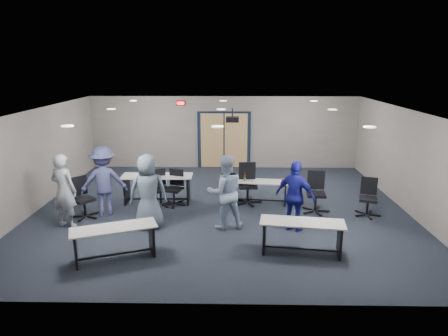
{
  "coord_description": "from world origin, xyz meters",
  "views": [
    {
      "loc": [
        0.28,
        -10.34,
        3.89
      ],
      "look_at": [
        0.09,
        -0.3,
        1.24
      ],
      "focal_mm": 32.0,
      "sensor_mm": 36.0,
      "label": 1
    }
  ],
  "objects_px": {
    "table_back_right": "(260,188)",
    "chair_back_d": "(316,193)",
    "table_back_left": "(157,184)",
    "chair_back_c": "(248,184)",
    "person_lightblue": "(225,192)",
    "chair_back_a": "(160,188)",
    "person_plaid": "(148,192)",
    "chair_back_b": "(174,188)",
    "chair_loose_left": "(84,198)",
    "table_front_right": "(302,232)",
    "table_front_left": "(114,237)",
    "chair_loose_right": "(368,198)",
    "person_gray": "(64,191)",
    "person_back": "(104,181)",
    "person_navy": "(295,196)"
  },
  "relations": [
    {
      "from": "table_back_right",
      "to": "chair_back_d",
      "type": "height_order",
      "value": "chair_back_d"
    },
    {
      "from": "table_back_left",
      "to": "table_back_right",
      "type": "bearing_deg",
      "value": -0.74
    },
    {
      "from": "table_back_left",
      "to": "table_back_right",
      "type": "height_order",
      "value": "table_back_right"
    },
    {
      "from": "chair_back_c",
      "to": "person_lightblue",
      "type": "height_order",
      "value": "person_lightblue"
    },
    {
      "from": "chair_back_a",
      "to": "person_plaid",
      "type": "distance_m",
      "value": 1.63
    },
    {
      "from": "chair_back_b",
      "to": "chair_loose_left",
      "type": "height_order",
      "value": "chair_loose_left"
    },
    {
      "from": "table_front_right",
      "to": "table_front_left",
      "type": "bearing_deg",
      "value": -166.93
    },
    {
      "from": "table_front_left",
      "to": "chair_loose_right",
      "type": "xyz_separation_m",
      "value": [
        5.93,
        2.48,
        0.03
      ]
    },
    {
      "from": "chair_back_b",
      "to": "chair_back_d",
      "type": "xyz_separation_m",
      "value": [
        3.87,
        -0.46,
        0.05
      ]
    },
    {
      "from": "chair_back_d",
      "to": "person_plaid",
      "type": "bearing_deg",
      "value": -159.5
    },
    {
      "from": "table_back_right",
      "to": "table_front_left",
      "type": "bearing_deg",
      "value": -125.9
    },
    {
      "from": "table_back_left",
      "to": "chair_back_a",
      "type": "height_order",
      "value": "chair_back_a"
    },
    {
      "from": "table_back_right",
      "to": "person_plaid",
      "type": "xyz_separation_m",
      "value": [
        -2.81,
        -1.83,
        0.46
      ]
    },
    {
      "from": "person_gray",
      "to": "person_back",
      "type": "relative_size",
      "value": 1.0
    },
    {
      "from": "person_plaid",
      "to": "chair_loose_left",
      "type": "bearing_deg",
      "value": -32.52
    },
    {
      "from": "chair_back_d",
      "to": "person_navy",
      "type": "bearing_deg",
      "value": -115.98
    },
    {
      "from": "chair_back_d",
      "to": "chair_back_a",
      "type": "bearing_deg",
      "value": 179.6
    },
    {
      "from": "chair_loose_right",
      "to": "person_plaid",
      "type": "bearing_deg",
      "value": -154.03
    },
    {
      "from": "chair_back_b",
      "to": "person_navy",
      "type": "distance_m",
      "value": 3.56
    },
    {
      "from": "chair_back_a",
      "to": "chair_back_b",
      "type": "relative_size",
      "value": 1.0
    },
    {
      "from": "chair_loose_right",
      "to": "person_back",
      "type": "relative_size",
      "value": 0.54
    },
    {
      "from": "table_front_right",
      "to": "person_back",
      "type": "distance_m",
      "value": 5.28
    },
    {
      "from": "table_back_left",
      "to": "chair_loose_right",
      "type": "distance_m",
      "value": 5.75
    },
    {
      "from": "chair_loose_right",
      "to": "person_plaid",
      "type": "relative_size",
      "value": 0.54
    },
    {
      "from": "chair_loose_right",
      "to": "person_back",
      "type": "bearing_deg",
      "value": -162.97
    },
    {
      "from": "table_back_right",
      "to": "person_navy",
      "type": "xyz_separation_m",
      "value": [
        0.69,
        -1.93,
        0.4
      ]
    },
    {
      "from": "chair_back_a",
      "to": "chair_loose_right",
      "type": "height_order",
      "value": "chair_back_a"
    },
    {
      "from": "chair_back_a",
      "to": "chair_back_d",
      "type": "height_order",
      "value": "chair_back_d"
    },
    {
      "from": "chair_back_c",
      "to": "chair_back_d",
      "type": "bearing_deg",
      "value": -22.68
    },
    {
      "from": "table_front_left",
      "to": "chair_loose_right",
      "type": "height_order",
      "value": "chair_loose_right"
    },
    {
      "from": "table_front_right",
      "to": "person_lightblue",
      "type": "xyz_separation_m",
      "value": [
        -1.62,
        1.32,
        0.42
      ]
    },
    {
      "from": "person_plaid",
      "to": "person_navy",
      "type": "distance_m",
      "value": 3.5
    },
    {
      "from": "table_front_right",
      "to": "person_lightblue",
      "type": "height_order",
      "value": "person_lightblue"
    },
    {
      "from": "table_front_left",
      "to": "person_lightblue",
      "type": "xyz_separation_m",
      "value": [
        2.23,
        1.64,
        0.44
      ]
    },
    {
      "from": "table_back_right",
      "to": "person_back",
      "type": "distance_m",
      "value": 4.28
    },
    {
      "from": "table_front_left",
      "to": "table_front_right",
      "type": "xyz_separation_m",
      "value": [
        3.85,
        0.32,
        0.01
      ]
    },
    {
      "from": "person_navy",
      "to": "person_back",
      "type": "xyz_separation_m",
      "value": [
        -4.84,
        0.97,
        0.06
      ]
    },
    {
      "from": "table_front_left",
      "to": "chair_back_d",
      "type": "height_order",
      "value": "chair_back_d"
    },
    {
      "from": "table_front_left",
      "to": "chair_loose_right",
      "type": "distance_m",
      "value": 6.43
    },
    {
      "from": "chair_back_c",
      "to": "person_navy",
      "type": "bearing_deg",
      "value": -63.62
    },
    {
      "from": "chair_back_c",
      "to": "chair_back_d",
      "type": "xyz_separation_m",
      "value": [
        1.8,
        -0.65,
        -0.03
      ]
    },
    {
      "from": "chair_back_b",
      "to": "person_gray",
      "type": "relative_size",
      "value": 0.55
    },
    {
      "from": "chair_back_b",
      "to": "person_lightblue",
      "type": "xyz_separation_m",
      "value": [
        1.47,
        -1.55,
        0.41
      ]
    },
    {
      "from": "chair_back_b",
      "to": "chair_back_d",
      "type": "distance_m",
      "value": 3.9
    },
    {
      "from": "chair_back_d",
      "to": "table_front_right",
      "type": "bearing_deg",
      "value": -102.36
    },
    {
      "from": "table_back_right",
      "to": "person_gray",
      "type": "xyz_separation_m",
      "value": [
        -4.85,
        -1.79,
        0.46
      ]
    },
    {
      "from": "chair_loose_left",
      "to": "person_gray",
      "type": "xyz_separation_m",
      "value": [
        -0.23,
        -0.58,
        0.39
      ]
    },
    {
      "from": "person_navy",
      "to": "chair_back_c",
      "type": "bearing_deg",
      "value": -25.9
    },
    {
      "from": "table_front_right",
      "to": "chair_loose_left",
      "type": "distance_m",
      "value": 5.61
    },
    {
      "from": "person_gray",
      "to": "person_plaid",
      "type": "relative_size",
      "value": 1.0
    }
  ]
}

